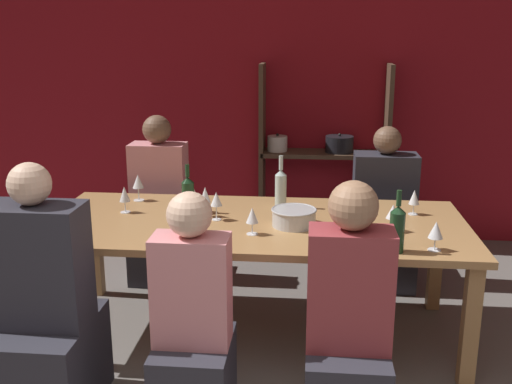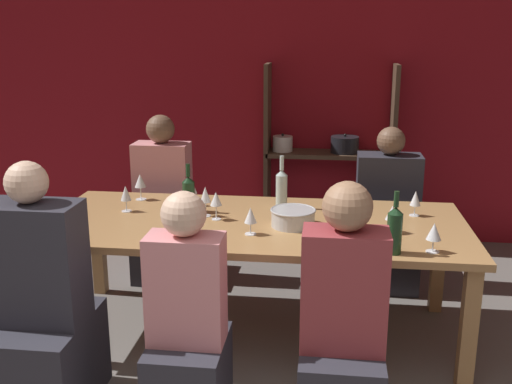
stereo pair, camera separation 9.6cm
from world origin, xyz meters
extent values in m
cube|color=maroon|center=(0.00, 3.83, 1.35)|extent=(8.80, 0.06, 2.70)
cube|color=#4C3828|center=(-0.29, 3.63, 0.77)|extent=(0.04, 0.30, 1.54)
cube|color=#4C3828|center=(0.75, 3.63, 0.77)|extent=(0.04, 0.30, 1.54)
cube|color=#4C3828|center=(0.23, 3.63, 0.02)|extent=(1.05, 0.30, 0.04)
cylinder|color=#235BAD|center=(0.10, 3.63, 0.09)|extent=(0.21, 0.21, 0.11)
sphere|color=black|center=(0.10, 3.63, 0.16)|extent=(0.02, 0.02, 0.02)
cylinder|color=red|center=(0.36, 3.63, 0.09)|extent=(0.19, 0.19, 0.10)
sphere|color=black|center=(0.36, 3.63, 0.15)|extent=(0.02, 0.02, 0.02)
cylinder|color=#235BAD|center=(0.62, 3.63, 0.10)|extent=(0.21, 0.21, 0.12)
sphere|color=black|center=(0.62, 3.63, 0.17)|extent=(0.02, 0.02, 0.02)
cube|color=#4C3828|center=(0.23, 3.63, 0.79)|extent=(1.05, 0.30, 0.04)
cylinder|color=silver|center=(-0.16, 3.63, 0.87)|extent=(0.17, 0.17, 0.13)
sphere|color=black|center=(-0.16, 3.63, 0.95)|extent=(0.02, 0.02, 0.02)
cylinder|color=black|center=(0.36, 3.63, 0.88)|extent=(0.24, 0.24, 0.14)
sphere|color=black|center=(0.36, 3.63, 0.96)|extent=(0.02, 0.02, 0.02)
cube|color=#AD7F4C|center=(-0.19, 1.93, 0.70)|extent=(2.47, 1.08, 0.04)
cube|color=#AD7F4C|center=(-1.35, 1.47, 0.34)|extent=(0.08, 0.08, 0.68)
cube|color=#AD7F4C|center=(0.96, 1.47, 0.34)|extent=(0.08, 0.08, 0.68)
cube|color=#AD7F4C|center=(-1.35, 2.39, 0.34)|extent=(0.08, 0.08, 0.68)
cube|color=#AD7F4C|center=(0.96, 2.39, 0.34)|extent=(0.08, 0.08, 0.68)
cylinder|color=#B7BABC|center=(0.04, 1.86, 0.77)|extent=(0.25, 0.25, 0.10)
torus|color=#B7BABC|center=(0.04, 1.86, 0.82)|extent=(0.26, 0.26, 0.01)
cylinder|color=#B2C6C1|center=(-0.06, 2.23, 0.83)|extent=(0.07, 0.07, 0.21)
cone|color=#B2C6C1|center=(-0.06, 2.23, 0.95)|extent=(0.07, 0.07, 0.03)
cylinder|color=#B2C6C1|center=(-0.06, 2.23, 1.01)|extent=(0.03, 0.03, 0.09)
cylinder|color=#19381E|center=(0.57, 1.49, 0.83)|extent=(0.08, 0.08, 0.21)
cone|color=#19381E|center=(0.57, 1.49, 0.95)|extent=(0.08, 0.08, 0.03)
cylinder|color=#19381E|center=(0.57, 1.49, 1.00)|extent=(0.03, 0.03, 0.08)
cylinder|color=#19381E|center=(-0.62, 2.07, 0.82)|extent=(0.08, 0.08, 0.19)
cone|color=#19381E|center=(-0.62, 2.07, 0.93)|extent=(0.08, 0.08, 0.03)
cylinder|color=#19381E|center=(-0.62, 2.07, 0.98)|extent=(0.03, 0.03, 0.08)
cylinder|color=white|center=(0.76, 2.15, 0.72)|extent=(0.06, 0.06, 0.00)
cylinder|color=white|center=(0.76, 2.15, 0.76)|extent=(0.01, 0.01, 0.06)
cone|color=white|center=(0.76, 2.15, 0.83)|extent=(0.06, 0.06, 0.09)
cylinder|color=beige|center=(0.76, 2.15, 0.81)|extent=(0.04, 0.04, 0.04)
cylinder|color=white|center=(0.77, 1.53, 0.72)|extent=(0.07, 0.07, 0.00)
cylinder|color=white|center=(0.77, 1.53, 0.76)|extent=(0.01, 0.01, 0.06)
cone|color=white|center=(0.77, 1.53, 0.83)|extent=(0.08, 0.08, 0.09)
cylinder|color=white|center=(-1.00, 2.02, 0.72)|extent=(0.06, 0.06, 0.00)
cylinder|color=white|center=(-1.00, 2.02, 0.76)|extent=(0.01, 0.01, 0.07)
cone|color=white|center=(-1.00, 2.02, 0.84)|extent=(0.07, 0.07, 0.09)
cylinder|color=beige|center=(-1.00, 2.02, 0.82)|extent=(0.04, 0.04, 0.04)
cylinder|color=white|center=(-0.42, 1.93, 0.72)|extent=(0.06, 0.06, 0.00)
cylinder|color=white|center=(-0.42, 1.93, 0.77)|extent=(0.01, 0.01, 0.08)
cone|color=white|center=(-0.42, 1.93, 0.85)|extent=(0.07, 0.07, 0.08)
cylinder|color=beige|center=(-0.42, 1.93, 0.83)|extent=(0.04, 0.04, 0.03)
cylinder|color=white|center=(-0.62, 2.20, 0.72)|extent=(0.07, 0.07, 0.00)
cylinder|color=white|center=(-0.62, 2.20, 0.76)|extent=(0.01, 0.01, 0.08)
cone|color=white|center=(-0.62, 2.20, 0.84)|extent=(0.06, 0.06, 0.08)
cylinder|color=maroon|center=(-0.62, 2.20, 0.82)|extent=(0.03, 0.03, 0.03)
cylinder|color=white|center=(-0.99, 2.29, 0.72)|extent=(0.07, 0.07, 0.00)
cylinder|color=white|center=(-0.99, 2.29, 0.77)|extent=(0.01, 0.01, 0.08)
cone|color=white|center=(-0.99, 2.29, 0.85)|extent=(0.07, 0.07, 0.09)
cylinder|color=white|center=(-0.18, 1.69, 0.72)|extent=(0.06, 0.06, 0.00)
cylinder|color=white|center=(-0.18, 1.69, 0.76)|extent=(0.01, 0.01, 0.06)
cone|color=white|center=(-0.18, 1.69, 0.83)|extent=(0.07, 0.07, 0.09)
cylinder|color=white|center=(-0.49, 1.99, 0.72)|extent=(0.06, 0.06, 0.00)
cylinder|color=white|center=(-0.49, 1.99, 0.77)|extent=(0.01, 0.01, 0.08)
cone|color=white|center=(-0.49, 1.99, 0.86)|extent=(0.06, 0.06, 0.10)
cylinder|color=maroon|center=(-0.49, 1.99, 0.83)|extent=(0.04, 0.04, 0.04)
cylinder|color=white|center=(0.59, 1.82, 0.72)|extent=(0.07, 0.07, 0.00)
cylinder|color=white|center=(0.59, 1.82, 0.76)|extent=(0.01, 0.01, 0.07)
cone|color=white|center=(0.59, 1.82, 0.84)|extent=(0.08, 0.08, 0.08)
cylinder|color=maroon|center=(0.59, 1.82, 0.82)|extent=(0.04, 0.04, 0.03)
cube|color=#2D2D38|center=(-0.39, 1.06, 0.20)|extent=(0.35, 0.44, 0.41)
cube|color=pink|center=(-0.39, 1.06, 0.67)|extent=(0.35, 0.19, 0.52)
sphere|color=beige|center=(-0.39, 1.06, 1.03)|extent=(0.20, 0.20, 0.20)
cube|color=#2D2D38|center=(0.66, 2.83, 0.25)|extent=(0.45, 0.56, 0.49)
cube|color=#2D2D38|center=(0.66, 2.83, 0.73)|extent=(0.45, 0.25, 0.46)
sphere|color=brown|center=(0.66, 2.83, 1.06)|extent=(0.20, 0.20, 0.20)
cube|color=#2D2D38|center=(-1.11, 1.07, 0.23)|extent=(0.45, 0.56, 0.47)
cube|color=#2D2D38|center=(-1.11, 1.07, 0.76)|extent=(0.45, 0.25, 0.58)
sphere|color=beige|center=(-1.11, 1.07, 1.14)|extent=(0.20, 0.20, 0.20)
cube|color=#2D2D38|center=(-0.97, 2.75, 0.21)|extent=(0.40, 0.50, 0.43)
cube|color=pink|center=(-0.97, 2.75, 0.72)|extent=(0.40, 0.22, 0.59)
sphere|color=brown|center=(-0.97, 2.75, 1.12)|extent=(0.21, 0.21, 0.21)
cube|color=#99383D|center=(0.32, 1.10, 0.68)|extent=(0.38, 0.21, 0.56)
sphere|color=#9E7556|center=(0.32, 1.10, 1.07)|extent=(0.22, 0.22, 0.22)
camera|label=1|loc=(0.14, -1.40, 1.80)|focal=42.00mm
camera|label=2|loc=(0.23, -1.39, 1.80)|focal=42.00mm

